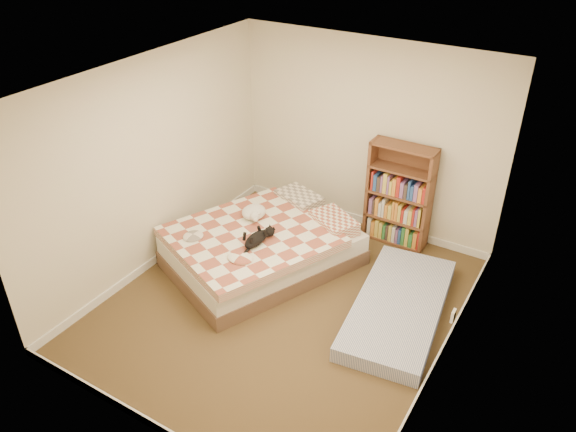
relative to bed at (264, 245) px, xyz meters
The scene contains 6 objects.
room 1.23m from the bed, 41.22° to the right, with size 3.51×4.01×2.51m.
bed is the anchor object (origin of this frame).
bookshelf 1.77m from the bed, 48.51° to the left, with size 0.81×0.27×1.34m.
floor_mattress 1.75m from the bed, ahead, with size 0.87×1.93×0.17m, color #6673AA.
black_cat 0.45m from the bed, 69.33° to the right, with size 0.27×0.64×0.14m.
white_dog 0.42m from the bed, 151.20° to the left, with size 0.32×0.33×0.15m.
Camera 1 is at (2.54, -4.11, 4.04)m, focal length 35.00 mm.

